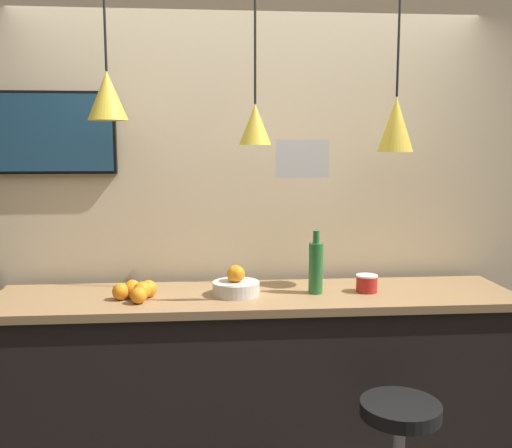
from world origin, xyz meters
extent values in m
cube|color=beige|center=(0.00, 0.97, 1.45)|extent=(8.00, 0.06, 2.90)
cube|color=black|center=(0.00, 0.58, 0.51)|extent=(2.55, 0.53, 1.02)
cube|color=#99754C|center=(0.00, 0.58, 1.04)|extent=(2.59, 0.57, 0.04)
cylinder|color=black|center=(0.56, 0.03, 0.70)|extent=(0.34, 0.34, 0.06)
cylinder|color=beige|center=(-0.10, 0.56, 1.10)|extent=(0.23, 0.23, 0.07)
sphere|color=orange|center=(-0.10, 0.57, 1.17)|extent=(0.08, 0.08, 0.08)
sphere|color=orange|center=(-0.11, 0.56, 1.17)|extent=(0.07, 0.07, 0.07)
sphere|color=orange|center=(-0.10, 0.56, 1.17)|extent=(0.08, 0.08, 0.08)
sphere|color=orange|center=(-0.10, 0.58, 1.17)|extent=(0.08, 0.08, 0.08)
sphere|color=orange|center=(-0.61, 0.61, 1.10)|extent=(0.08, 0.08, 0.08)
sphere|color=orange|center=(-0.53, 0.56, 1.10)|extent=(0.08, 0.08, 0.08)
sphere|color=orange|center=(-0.60, 0.54, 1.11)|extent=(0.09, 0.09, 0.09)
sphere|color=orange|center=(-0.65, 0.52, 1.11)|extent=(0.08, 0.08, 0.08)
sphere|color=orange|center=(-0.55, 0.52, 1.11)|extent=(0.09, 0.09, 0.09)
sphere|color=orange|center=(-0.56, 0.45, 1.10)|extent=(0.08, 0.08, 0.08)
sphere|color=orange|center=(-0.53, 0.56, 1.11)|extent=(0.08, 0.08, 0.08)
cylinder|color=#286B33|center=(0.30, 0.56, 1.19)|extent=(0.07, 0.07, 0.25)
cylinder|color=#286B33|center=(0.30, 0.56, 1.35)|extent=(0.03, 0.03, 0.06)
cylinder|color=red|center=(0.56, 0.56, 1.10)|extent=(0.11, 0.11, 0.08)
cylinder|color=white|center=(0.56, 0.56, 1.15)|extent=(0.11, 0.11, 0.01)
cone|color=gold|center=(-0.70, 0.63, 2.03)|extent=(0.19, 0.19, 0.23)
sphere|color=#F9EFCC|center=(-0.70, 0.63, 1.93)|extent=(0.04, 0.04, 0.04)
cylinder|color=black|center=(0.00, 0.63, 2.40)|extent=(0.01, 0.01, 0.81)
cone|color=gold|center=(0.00, 0.63, 1.90)|extent=(0.16, 0.16, 0.20)
sphere|color=#F9EFCC|center=(0.00, 0.63, 1.82)|extent=(0.04, 0.04, 0.04)
cylinder|color=black|center=(0.70, 0.63, 2.42)|extent=(0.01, 0.01, 0.77)
cone|color=gold|center=(0.70, 0.63, 1.90)|extent=(0.18, 0.18, 0.27)
sphere|color=#F9EFCC|center=(0.70, 0.63, 1.78)|extent=(0.04, 0.04, 0.04)
cube|color=black|center=(-1.04, 0.92, 1.86)|extent=(0.67, 0.04, 0.43)
cube|color=navy|center=(-1.04, 0.91, 1.86)|extent=(0.64, 0.01, 0.40)
cube|color=white|center=(0.19, 0.37, 1.74)|extent=(0.24, 0.01, 0.17)
camera|label=1|loc=(-0.24, -2.17, 1.79)|focal=40.00mm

